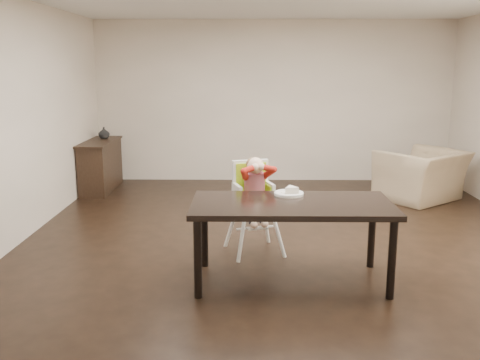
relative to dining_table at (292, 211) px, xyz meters
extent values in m
plane|color=black|center=(0.05, 0.97, -0.67)|extent=(7.00, 7.00, 0.00)
cube|color=#BCB09C|center=(0.05, 4.47, 0.68)|extent=(6.00, 0.02, 2.70)
cube|color=#BCB09C|center=(0.05, -2.53, 0.68)|extent=(6.00, 0.02, 2.70)
cube|color=#BCB09C|center=(-2.95, 0.97, 0.68)|extent=(0.02, 7.00, 2.70)
cube|color=black|center=(0.00, 0.00, 0.05)|extent=(1.80, 0.90, 0.05)
cylinder|color=black|center=(-0.82, -0.37, -0.32)|extent=(0.07, 0.07, 0.70)
cylinder|color=black|center=(0.82, -0.37, -0.32)|extent=(0.07, 0.07, 0.70)
cylinder|color=black|center=(-0.82, 0.37, -0.32)|extent=(0.07, 0.07, 0.70)
cylinder|color=black|center=(0.82, 0.37, -0.32)|extent=(0.07, 0.07, 0.70)
cylinder|color=white|center=(-0.45, 0.55, -0.40)|extent=(0.05, 0.05, 0.54)
cylinder|color=white|center=(-0.08, 0.66, -0.40)|extent=(0.05, 0.05, 0.54)
cylinder|color=white|center=(-0.57, 0.92, -0.40)|extent=(0.05, 0.05, 0.54)
cylinder|color=white|center=(-0.20, 1.03, -0.40)|extent=(0.05, 0.05, 0.54)
cube|color=white|center=(-0.32, 0.79, -0.13)|extent=(0.47, 0.45, 0.05)
cube|color=#A2CE1A|center=(-0.32, 0.79, -0.09)|extent=(0.38, 0.37, 0.03)
cube|color=white|center=(-0.37, 0.93, 0.10)|extent=(0.39, 0.16, 0.41)
cube|color=#A2CE1A|center=(-0.36, 0.91, 0.09)|extent=(0.32, 0.12, 0.37)
cube|color=black|center=(-0.40, 0.82, 0.09)|extent=(0.08, 0.18, 0.02)
cube|color=black|center=(-0.28, 0.85, 0.09)|extent=(0.08, 0.18, 0.02)
cylinder|color=#B41422|center=(-0.32, 0.79, 0.05)|extent=(0.28, 0.28, 0.26)
sphere|color=beige|center=(-0.32, 0.77, 0.27)|extent=(0.22, 0.22, 0.18)
ellipsoid|color=brown|center=(-0.33, 0.79, 0.29)|extent=(0.22, 0.21, 0.13)
sphere|color=beige|center=(-0.32, 0.67, 0.27)|extent=(0.10, 0.10, 0.08)
sphere|color=beige|center=(-0.26, 0.69, 0.27)|extent=(0.10, 0.10, 0.08)
cylinder|color=white|center=(-0.01, 0.28, 0.09)|extent=(0.36, 0.36, 0.02)
torus|color=white|center=(-0.01, 0.28, 0.10)|extent=(0.36, 0.36, 0.01)
imported|color=#9D8563|center=(2.17, 3.09, -0.18)|extent=(1.34, 1.27, 0.99)
cube|color=black|center=(-2.73, 3.67, -0.29)|extent=(0.40, 1.20, 0.76)
cube|color=black|center=(-2.73, 3.67, 0.10)|extent=(0.44, 1.26, 0.03)
imported|color=#99999E|center=(-2.73, 3.97, 0.21)|extent=(0.23, 0.24, 0.18)
camera|label=1|loc=(-0.41, -4.64, 1.28)|focal=40.00mm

